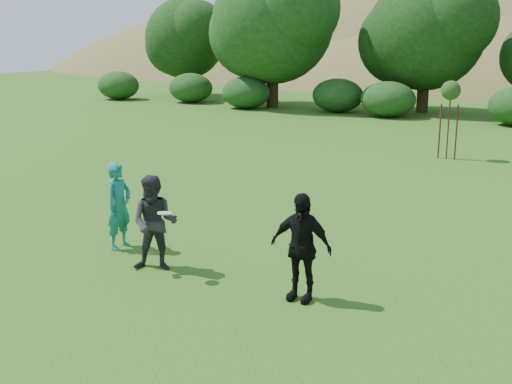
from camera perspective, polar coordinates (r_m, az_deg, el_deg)
ground at (r=11.89m, az=-7.46°, el=-8.12°), size 120.00×120.00×0.00m
player_teal at (r=13.77m, az=-12.09°, el=-1.22°), size 0.47×0.69×1.85m
player_grey at (r=12.37m, az=-8.99°, el=-2.76°), size 1.12×1.02×1.86m
player_black at (r=10.86m, az=4.00°, el=-4.89°), size 1.12×0.50×1.88m
frisbee at (r=11.81m, az=-8.12°, el=-1.87°), size 0.27×0.27×0.05m
sapling at (r=24.34m, az=16.92°, el=8.45°), size 0.70×0.70×2.85m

